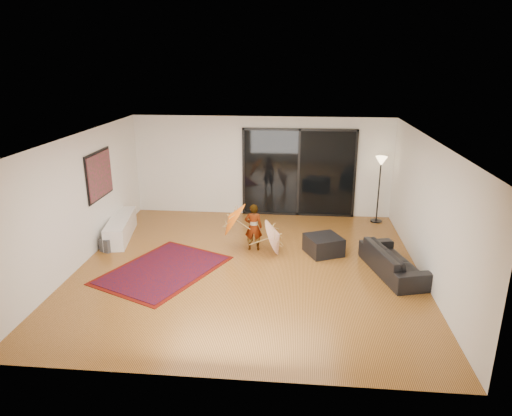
# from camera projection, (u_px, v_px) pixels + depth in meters

# --- Properties ---
(floor) EXTENTS (7.00, 7.00, 0.00)m
(floor) POSITION_uv_depth(u_px,v_px,m) (248.00, 267.00, 9.51)
(floor) COLOR #A96C2E
(floor) RESTS_ON ground
(ceiling) EXTENTS (7.00, 7.00, 0.00)m
(ceiling) POSITION_uv_depth(u_px,v_px,m) (247.00, 138.00, 8.67)
(ceiling) COLOR white
(ceiling) RESTS_ON wall_back
(wall_back) EXTENTS (7.00, 0.00, 7.00)m
(wall_back) POSITION_uv_depth(u_px,v_px,m) (262.00, 166.00, 12.40)
(wall_back) COLOR silver
(wall_back) RESTS_ON floor
(wall_front) EXTENTS (7.00, 0.00, 7.00)m
(wall_front) POSITION_uv_depth(u_px,v_px,m) (217.00, 290.00, 5.77)
(wall_front) COLOR silver
(wall_front) RESTS_ON floor
(wall_left) EXTENTS (0.00, 7.00, 7.00)m
(wall_left) POSITION_uv_depth(u_px,v_px,m) (79.00, 201.00, 9.40)
(wall_left) COLOR silver
(wall_left) RESTS_ON floor
(wall_right) EXTENTS (0.00, 7.00, 7.00)m
(wall_right) POSITION_uv_depth(u_px,v_px,m) (428.00, 211.00, 8.77)
(wall_right) COLOR silver
(wall_right) RESTS_ON floor
(sliding_door) EXTENTS (3.06, 0.07, 2.40)m
(sliding_door) POSITION_uv_depth(u_px,v_px,m) (299.00, 173.00, 12.32)
(sliding_door) COLOR black
(sliding_door) RESTS_ON wall_back
(painting) EXTENTS (0.04, 1.28, 1.08)m
(painting) POSITION_uv_depth(u_px,v_px,m) (100.00, 175.00, 10.25)
(painting) COLOR black
(painting) RESTS_ON wall_left
(media_console) EXTENTS (0.77, 1.86, 0.50)m
(media_console) POSITION_uv_depth(u_px,v_px,m) (121.00, 228.00, 11.01)
(media_console) COLOR white
(media_console) RESTS_ON floor
(speaker) EXTENTS (0.35, 0.35, 0.31)m
(speaker) POSITION_uv_depth(u_px,v_px,m) (108.00, 244.00, 10.28)
(speaker) COLOR #424244
(speaker) RESTS_ON floor
(persian_rug) EXTENTS (2.70, 3.05, 0.02)m
(persian_rug) POSITION_uv_depth(u_px,v_px,m) (163.00, 270.00, 9.37)
(persian_rug) COLOR #550D07
(persian_rug) RESTS_ON floor
(sofa) EXTENTS (1.20, 1.98, 0.54)m
(sofa) POSITION_uv_depth(u_px,v_px,m) (394.00, 261.00, 9.17)
(sofa) COLOR black
(sofa) RESTS_ON floor
(ottoman) EXTENTS (0.94, 0.94, 0.41)m
(ottoman) POSITION_uv_depth(u_px,v_px,m) (323.00, 245.00, 10.12)
(ottoman) COLOR black
(ottoman) RESTS_ON floor
(floor_lamp) EXTENTS (0.30, 0.30, 1.76)m
(floor_lamp) POSITION_uv_depth(u_px,v_px,m) (380.00, 171.00, 11.74)
(floor_lamp) COLOR black
(floor_lamp) RESTS_ON floor
(child) EXTENTS (0.40, 0.27, 1.08)m
(child) POSITION_uv_depth(u_px,v_px,m) (254.00, 227.00, 10.23)
(child) COLOR #999999
(child) RESTS_ON floor
(parasol_orange) EXTENTS (0.60, 0.84, 0.88)m
(parasol_orange) POSITION_uv_depth(u_px,v_px,m) (229.00, 219.00, 10.17)
(parasol_orange) COLOR #E3600B
(parasol_orange) RESTS_ON child
(parasol_white) EXTENTS (0.52, 0.82, 0.90)m
(parasol_white) POSITION_uv_depth(u_px,v_px,m) (280.00, 232.00, 10.04)
(parasol_white) COLOR white
(parasol_white) RESTS_ON floor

